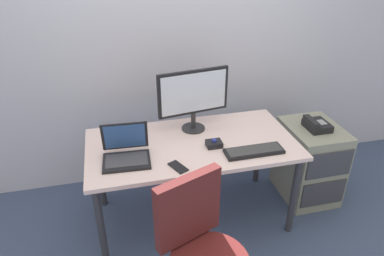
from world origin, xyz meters
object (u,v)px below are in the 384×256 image
object	(u,v)px
trackball_mouse	(214,143)
cell_phone	(178,167)
desk_phone	(316,125)
file_cabinet	(309,162)
monitor_main	(193,96)
keyboard	(254,151)
laptop	(126,152)
coffee_mug	(119,139)

from	to	relation	value
trackball_mouse	cell_phone	bearing A→B (deg)	-146.97
trackball_mouse	desk_phone	bearing A→B (deg)	7.97
file_cabinet	trackball_mouse	xyz separation A→B (m)	(-0.90, -0.14, 0.40)
cell_phone	monitor_main	bearing A→B (deg)	40.20
keyboard	cell_phone	size ratio (longest dim) A/B	2.89
monitor_main	laptop	world-z (taller)	monitor_main
desk_phone	monitor_main	xyz separation A→B (m)	(-0.97, 0.16, 0.29)
trackball_mouse	file_cabinet	bearing A→B (deg)	8.92
file_cabinet	trackball_mouse	bearing A→B (deg)	-171.08
desk_phone	coffee_mug	size ratio (longest dim) A/B	2.02
trackball_mouse	keyboard	bearing A→B (deg)	-30.85
laptop	coffee_mug	distance (m)	0.19
monitor_main	cell_phone	size ratio (longest dim) A/B	3.85
trackball_mouse	monitor_main	bearing A→B (deg)	105.95
laptop	monitor_main	bearing A→B (deg)	28.72
file_cabinet	desk_phone	world-z (taller)	desk_phone
coffee_mug	monitor_main	bearing A→B (deg)	10.53
file_cabinet	desk_phone	distance (m)	0.37
file_cabinet	coffee_mug	bearing A→B (deg)	178.65
monitor_main	coffee_mug	size ratio (longest dim) A/B	5.52
monitor_main	keyboard	distance (m)	0.60
monitor_main	keyboard	size ratio (longest dim) A/B	1.33
laptop	coffee_mug	xyz separation A→B (m)	(-0.03, 0.19, -0.00)
trackball_mouse	cell_phone	xyz separation A→B (m)	(-0.30, -0.20, -0.02)
monitor_main	laptop	distance (m)	0.65
laptop	trackball_mouse	world-z (taller)	laptop
file_cabinet	laptop	distance (m)	1.58
laptop	cell_phone	distance (m)	0.37
monitor_main	trackball_mouse	size ratio (longest dim) A/B	4.97
coffee_mug	desk_phone	bearing A→B (deg)	-1.97
monitor_main	trackball_mouse	world-z (taller)	monitor_main
file_cabinet	cell_phone	distance (m)	1.30
file_cabinet	keyboard	bearing A→B (deg)	-156.35
trackball_mouse	coffee_mug	bearing A→B (deg)	164.69
file_cabinet	coffee_mug	size ratio (longest dim) A/B	6.70
keyboard	trackball_mouse	size ratio (longest dim) A/B	3.74
keyboard	cell_phone	bearing A→B (deg)	-174.66
monitor_main	desk_phone	bearing A→B (deg)	-9.27
monitor_main	keyboard	world-z (taller)	monitor_main
keyboard	cell_phone	xyz separation A→B (m)	(-0.55, -0.05, -0.01)
file_cabinet	trackball_mouse	world-z (taller)	trackball_mouse
keyboard	laptop	world-z (taller)	laptop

